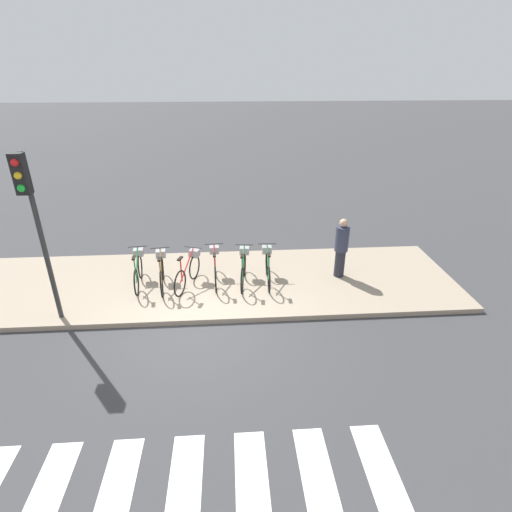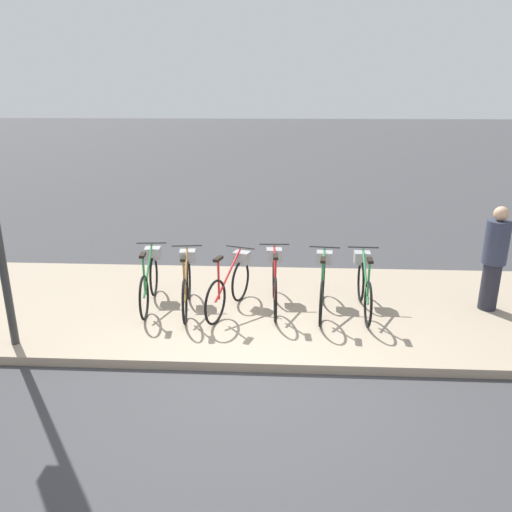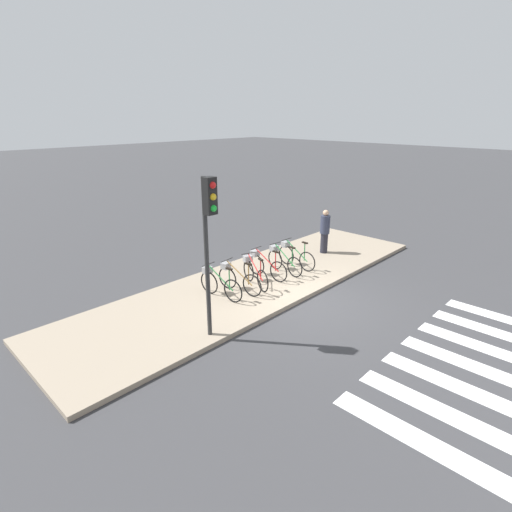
% 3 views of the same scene
% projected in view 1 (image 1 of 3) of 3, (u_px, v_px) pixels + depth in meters
% --- Properties ---
extents(ground_plane, '(120.00, 120.00, 0.00)m').
position_uv_depth(ground_plane, '(200.00, 325.00, 8.67)').
color(ground_plane, '#38383A').
extents(sidewalk, '(12.80, 3.49, 0.12)m').
position_uv_depth(sidewalk, '(204.00, 283.00, 10.21)').
color(sidewalk, gray).
rests_on(sidewalk, ground_plane).
extents(parked_bicycle_0, '(0.46, 1.53, 0.94)m').
position_uv_depth(parked_bicycle_0, '(138.00, 269.00, 9.88)').
color(parked_bicycle_0, black).
rests_on(parked_bicycle_0, sidewalk).
extents(parked_bicycle_1, '(0.46, 1.53, 0.94)m').
position_uv_depth(parked_bicycle_1, '(162.00, 270.00, 9.81)').
color(parked_bicycle_1, black).
rests_on(parked_bicycle_1, sidewalk).
extents(parked_bicycle_2, '(0.62, 1.46, 0.94)m').
position_uv_depth(parked_bicycle_2, '(189.00, 270.00, 9.84)').
color(parked_bicycle_2, black).
rests_on(parked_bicycle_2, sidewalk).
extents(parked_bicycle_3, '(0.46, 1.53, 0.94)m').
position_uv_depth(parked_bicycle_3, '(215.00, 266.00, 10.02)').
color(parked_bicycle_3, black).
rests_on(parked_bicycle_3, sidewalk).
extents(parked_bicycle_4, '(0.46, 1.53, 0.94)m').
position_uv_depth(parked_bicycle_4, '(244.00, 267.00, 9.97)').
color(parked_bicycle_4, black).
rests_on(parked_bicycle_4, sidewalk).
extents(parked_bicycle_5, '(0.46, 1.53, 0.94)m').
position_uv_depth(parked_bicycle_5, '(268.00, 266.00, 10.03)').
color(parked_bicycle_5, black).
rests_on(parked_bicycle_5, sidewalk).
extents(pedestrian, '(0.34, 0.34, 1.57)m').
position_uv_depth(pedestrian, '(341.00, 247.00, 10.10)').
color(pedestrian, '#23232D').
rests_on(pedestrian, sidewalk).
extents(traffic_light, '(0.24, 0.40, 3.58)m').
position_uv_depth(traffic_light, '(31.00, 206.00, 7.53)').
color(traffic_light, '#2D2D2D').
rests_on(traffic_light, sidewalk).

